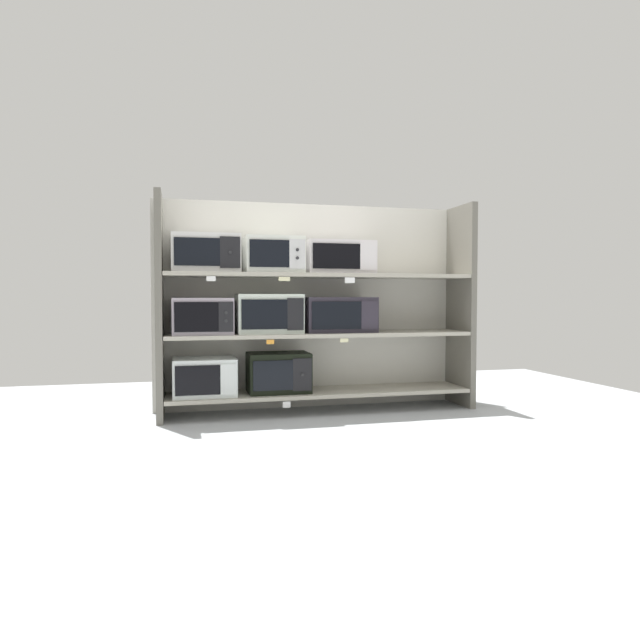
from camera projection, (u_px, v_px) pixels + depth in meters
ground at (358, 443)px, 3.64m from camera, size 6.43×6.00×0.02m
back_panel at (313, 306)px, 4.81m from camera, size 2.63×0.04×1.70m
upright_left at (159, 307)px, 4.27m from camera, size 0.05×0.46×1.70m
upright_right at (461, 306)px, 4.87m from camera, size 0.05×0.46×1.70m
shelf_0 at (320, 392)px, 4.60m from camera, size 2.43×0.46×0.03m
microwave_0 at (204, 377)px, 4.37m from camera, size 0.48×0.38×0.29m
microwave_1 at (278, 372)px, 4.51m from camera, size 0.48×0.34×0.32m
price_tag_0 at (287, 405)px, 4.30m from camera, size 0.06×0.00×0.05m
shelf_1 at (320, 334)px, 4.58m from camera, size 2.43×0.46×0.03m
microwave_2 at (202, 316)px, 4.35m from camera, size 0.45×0.41×0.28m
microwave_3 at (269, 314)px, 4.47m from camera, size 0.51×0.35×0.31m
microwave_4 at (339, 315)px, 4.61m from camera, size 0.57×0.35×0.28m
price_tag_1 at (270, 342)px, 4.25m from camera, size 0.06×0.00×0.03m
price_tag_2 at (344, 340)px, 4.39m from camera, size 0.07×0.00×0.03m
shelf_2 at (320, 276)px, 4.56m from camera, size 2.43×0.46×0.03m
microwave_5 at (206, 254)px, 4.34m from camera, size 0.51×0.35×0.29m
microwave_6 at (273, 255)px, 4.46m from camera, size 0.45×0.41×0.28m
microwave_7 at (339, 258)px, 4.59m from camera, size 0.55×0.34×0.26m
price_tag_3 at (211, 279)px, 4.13m from camera, size 0.07×0.00×0.04m
price_tag_4 at (284, 279)px, 4.26m from camera, size 0.09×0.00×0.03m
price_tag_5 at (350, 280)px, 4.38m from camera, size 0.08×0.00×0.04m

